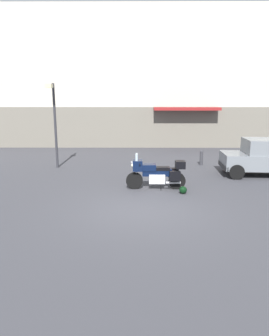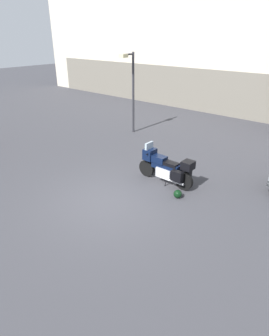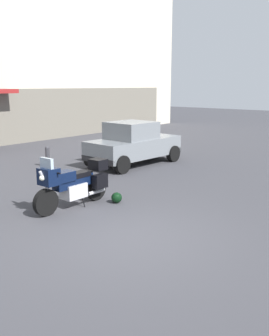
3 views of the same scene
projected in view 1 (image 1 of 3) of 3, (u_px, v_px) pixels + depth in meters
ground_plane at (142, 209)px, 9.72m from camera, size 80.00×80.00×0.00m
building_facade_rear at (139, 80)px, 21.95m from camera, size 39.78×3.40×9.41m
motorcycle at (157, 173)px, 11.74m from camera, size 2.26×0.76×1.36m
helmet at (183, 190)px, 11.25m from camera, size 0.28×0.28×0.28m
car_hatchback_near at (265, 158)px, 13.79m from camera, size 3.95×1.98×1.64m
streetlamp_curbside at (54, 116)px, 14.84m from camera, size 0.28×0.94×4.08m
bollard_curbside at (201, 157)px, 16.00m from camera, size 0.16×0.16×0.78m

